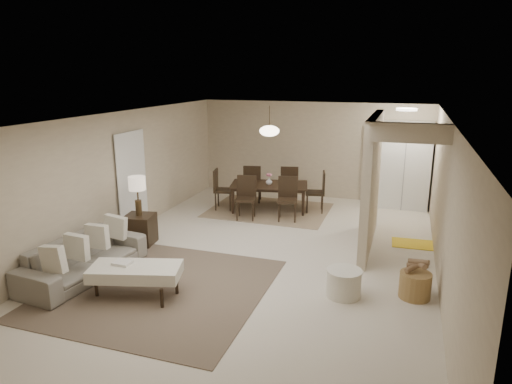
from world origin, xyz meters
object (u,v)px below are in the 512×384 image
(ottoman_bench, at_px, (136,272))
(dining_table, at_px, (269,198))
(pantry_cabinet, at_px, (405,165))
(wicker_basket, at_px, (415,285))
(side_table, at_px, (140,229))
(sofa, at_px, (84,258))
(round_pouf, at_px, (344,283))

(ottoman_bench, bearing_deg, dining_table, 66.94)
(pantry_cabinet, relative_size, wicker_basket, 4.59)
(side_table, bearing_deg, wicker_basket, -6.99)
(side_table, bearing_deg, ottoman_bench, -59.17)
(pantry_cabinet, bearing_deg, dining_table, -156.70)
(ottoman_bench, relative_size, side_table, 2.47)
(sofa, bearing_deg, pantry_cabinet, -34.06)
(dining_table, bearing_deg, round_pouf, -71.20)
(round_pouf, height_order, dining_table, dining_table)
(ottoman_bench, distance_m, side_table, 2.18)
(side_table, distance_m, wicker_basket, 5.09)
(pantry_cabinet, xyz_separation_m, ottoman_bench, (-3.63, -6.09, -0.67))
(pantry_cabinet, distance_m, wicker_basket, 4.92)
(wicker_basket, bearing_deg, dining_table, 133.35)
(sofa, xyz_separation_m, dining_table, (1.77, 4.48, 0.00))
(pantry_cabinet, height_order, dining_table, pantry_cabinet)
(wicker_basket, bearing_deg, round_pouf, -164.21)
(sofa, xyz_separation_m, round_pouf, (4.10, 0.67, -0.11))
(sofa, relative_size, dining_table, 1.19)
(round_pouf, bearing_deg, dining_table, 121.39)
(sofa, distance_m, round_pouf, 4.15)
(pantry_cabinet, xyz_separation_m, dining_table, (-3.03, -1.31, -0.73))
(pantry_cabinet, xyz_separation_m, wicker_basket, (0.30, -4.83, -0.86))
(ottoman_bench, xyz_separation_m, wicker_basket, (3.93, 1.25, -0.19))
(wicker_basket, xyz_separation_m, dining_table, (-3.33, 3.53, 0.13))
(pantry_cabinet, height_order, sofa, pantry_cabinet)
(dining_table, bearing_deg, ottoman_bench, -109.77)
(round_pouf, bearing_deg, ottoman_bench, -161.70)
(pantry_cabinet, xyz_separation_m, side_table, (-4.75, -4.22, -0.76))
(pantry_cabinet, bearing_deg, side_table, -138.41)
(round_pouf, bearing_deg, sofa, -170.73)
(round_pouf, relative_size, wicker_basket, 1.15)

